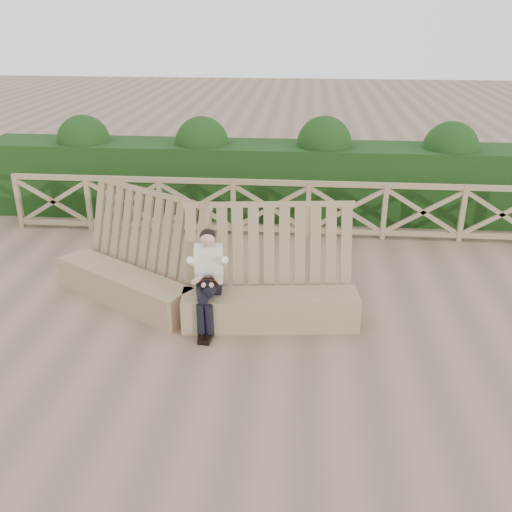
{
  "coord_description": "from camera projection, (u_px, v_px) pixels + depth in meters",
  "views": [
    {
      "loc": [
        0.63,
        -6.81,
        4.07
      ],
      "look_at": [
        -0.0,
        0.4,
        0.9
      ],
      "focal_mm": 40.0,
      "sensor_mm": 36.0,
      "label": 1
    }
  ],
  "objects": [
    {
      "name": "woman",
      "position": [
        208.0,
        276.0,
        7.65
      ],
      "size": [
        0.4,
        0.82,
        1.39
      ],
      "rotation": [
        0.0,
        0.0,
        0.1
      ],
      "color": "black",
      "rests_on": "ground"
    },
    {
      "name": "bench",
      "position": [
        196.0,
        285.0,
        8.18
      ],
      "size": [
        4.6,
        1.96,
        1.62
      ],
      "rotation": [
        0.0,
        0.0,
        -0.19
      ],
      "color": "#947255",
      "rests_on": "ground"
    },
    {
      "name": "ground",
      "position": [
        254.0,
        327.0,
        7.9
      ],
      "size": [
        60.0,
        60.0,
        0.0
      ],
      "primitive_type": "plane",
      "color": "brown",
      "rests_on": "ground"
    },
    {
      "name": "hedge",
      "position": [
        274.0,
        180.0,
        11.89
      ],
      "size": [
        12.0,
        1.2,
        1.5
      ],
      "primitive_type": "cube",
      "color": "black",
      "rests_on": "ground"
    },
    {
      "name": "guardrail",
      "position": [
        270.0,
        208.0,
        10.87
      ],
      "size": [
        10.1,
        0.09,
        1.1
      ],
      "color": "#8B7850",
      "rests_on": "ground"
    }
  ]
}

